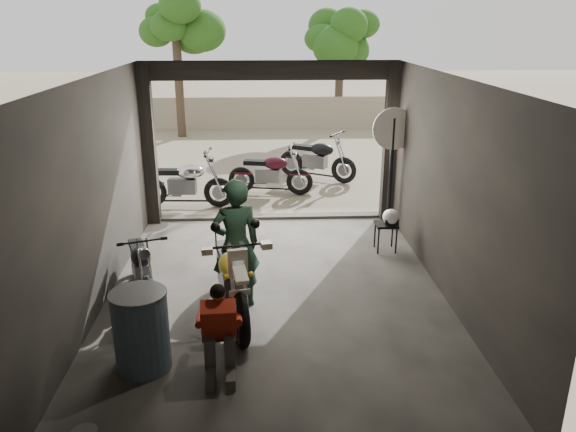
{
  "coord_description": "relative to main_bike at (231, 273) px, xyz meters",
  "views": [
    {
      "loc": [
        -0.19,
        -7.54,
        3.9
      ],
      "look_at": [
        0.21,
        0.6,
        1.07
      ],
      "focal_mm": 35.0,
      "sensor_mm": 36.0,
      "label": 1
    }
  ],
  "objects": [
    {
      "name": "outside_bike_a",
      "position": [
        -1.25,
        4.97,
        -0.03
      ],
      "size": [
        1.91,
        0.88,
        1.26
      ],
      "primitive_type": null,
      "rotation": [
        0.0,
        0.0,
        1.51
      ],
      "color": "black",
      "rests_on": "ground"
    },
    {
      "name": "tree_right",
      "position": [
        3.42,
        14.58,
        2.89
      ],
      "size": [
        2.2,
        2.2,
        5.0
      ],
      "color": "#382B1E",
      "rests_on": "ground"
    },
    {
      "name": "outside_bike_c",
      "position": [
        1.87,
        7.1,
        -0.03
      ],
      "size": [
        2.03,
        1.65,
        1.28
      ],
      "primitive_type": null,
      "rotation": [
        0.0,
        0.0,
        1.03
      ],
      "color": "black",
      "rests_on": "ground"
    },
    {
      "name": "mechanic",
      "position": [
        -0.07,
        -1.36,
        -0.14
      ],
      "size": [
        0.57,
        0.75,
        1.05
      ],
      "primitive_type": null,
      "rotation": [
        0.0,
        0.0,
        0.06
      ],
      "color": "red",
      "rests_on": "ground"
    },
    {
      "name": "oil_drum",
      "position": [
        -0.99,
        -1.19,
        -0.17
      ],
      "size": [
        0.66,
        0.66,
        0.99
      ],
      "primitive_type": "cylinder",
      "rotation": [
        0.0,
        0.0,
        0.03
      ],
      "color": "#40596B",
      "rests_on": "ground"
    },
    {
      "name": "ground",
      "position": [
        0.62,
        0.58,
        -0.67
      ],
      "size": [
        80.0,
        80.0,
        0.0
      ],
      "primitive_type": "plane",
      "color": "#7A6D56",
      "rests_on": "ground"
    },
    {
      "name": "helmet",
      "position": [
        2.68,
        2.18,
        0.0
      ],
      "size": [
        0.38,
        0.39,
        0.28
      ],
      "primitive_type": "ellipsoid",
      "rotation": [
        0.0,
        0.0,
        -0.33
      ],
      "color": "white",
      "rests_on": "stool"
    },
    {
      "name": "main_bike",
      "position": [
        0.0,
        0.0,
        0.0
      ],
      "size": [
        1.2,
        2.12,
        1.33
      ],
      "primitive_type": null,
      "rotation": [
        0.0,
        0.0,
        0.2
      ],
      "color": "white",
      "rests_on": "ground"
    },
    {
      "name": "outside_bike_b",
      "position": [
        0.64,
        5.88,
        -0.07
      ],
      "size": [
        1.87,
        1.04,
        1.19
      ],
      "primitive_type": null,
      "rotation": [
        0.0,
        0.0,
        1.38
      ],
      "color": "#42101B",
      "rests_on": "ground"
    },
    {
      "name": "rider",
      "position": [
        0.06,
        0.31,
        0.29
      ],
      "size": [
        0.8,
        0.64,
        1.91
      ],
      "primitive_type": "imported",
      "rotation": [
        0.0,
        0.0,
        3.45
      ],
      "color": "black",
      "rests_on": "ground"
    },
    {
      "name": "sign_post",
      "position": [
        2.92,
        3.36,
        0.95
      ],
      "size": [
        0.8,
        0.08,
        2.4
      ],
      "rotation": [
        0.0,
        0.0,
        0.07
      ],
      "color": "black",
      "rests_on": "ground"
    },
    {
      "name": "boundary_wall",
      "position": [
        0.62,
        14.58,
        -0.07
      ],
      "size": [
        18.0,
        0.3,
        1.2
      ],
      "primitive_type": "cube",
      "color": "gray",
      "rests_on": "ground"
    },
    {
      "name": "left_bike",
      "position": [
        -1.38,
        0.76,
        -0.15
      ],
      "size": [
        1.11,
        1.66,
        1.04
      ],
      "primitive_type": null,
      "rotation": [
        0.0,
        0.0,
        0.34
      ],
      "color": "black",
      "rests_on": "ground"
    },
    {
      "name": "tree_left",
      "position": [
        -2.38,
        13.08,
        3.32
      ],
      "size": [
        2.2,
        2.2,
        5.6
      ],
      "color": "#382B1E",
      "rests_on": "ground"
    },
    {
      "name": "stool",
      "position": [
        2.62,
        2.24,
        -0.21
      ],
      "size": [
        0.38,
        0.38,
        0.53
      ],
      "rotation": [
        0.0,
        0.0,
        0.21
      ],
      "color": "black",
      "rests_on": "ground"
    },
    {
      "name": "garage",
      "position": [
        0.62,
        1.12,
        0.61
      ],
      "size": [
        7.0,
        7.13,
        3.2
      ],
      "color": "#2D2B28",
      "rests_on": "ground"
    }
  ]
}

